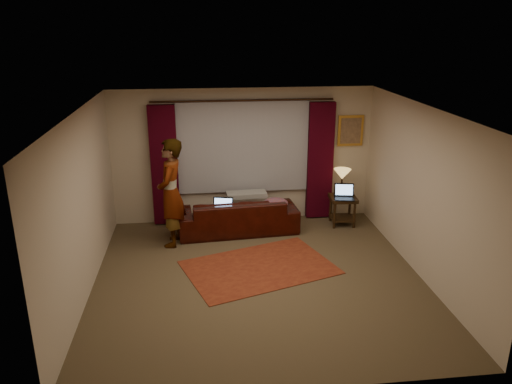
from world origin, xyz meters
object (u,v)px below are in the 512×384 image
Objects in this scene: sofa at (238,209)px; laptop_table at (345,192)px; laptop_sofa at (222,207)px; end_table at (342,210)px; person at (171,193)px; tiffany_lamp at (342,182)px.

sofa is 5.51× the size of laptop_table.
sofa reaches higher than laptop_sofa.
laptop_table is at bearing -97.63° from end_table.
person reaches higher than laptop_sofa.
person reaches higher than end_table.
end_table is at bearing 20.45° from laptop_sofa.
laptop_sofa is 2.39m from end_table.
laptop_sofa is 0.98m from person.
laptop_sofa reaches higher than end_table.
laptop_table is 3.24m from person.
sofa is at bearing 49.69° from laptop_sofa.
person is at bearing -162.56° from laptop_table.
laptop_sofa is at bearing -170.22° from tiffany_lamp.
laptop_sofa is 0.21× the size of person.
end_table is (2.35, 0.32, -0.29)m from laptop_sofa.
end_table is 0.30× the size of person.
laptop_table is at bearing 17.20° from laptop_sofa.
laptop_sofa is at bearing -172.31° from end_table.
person is at bearing -170.79° from end_table.
laptop_sofa is at bearing 112.50° from person.
person is (-1.18, -0.43, 0.51)m from sofa.
sofa is at bearing 119.44° from person.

